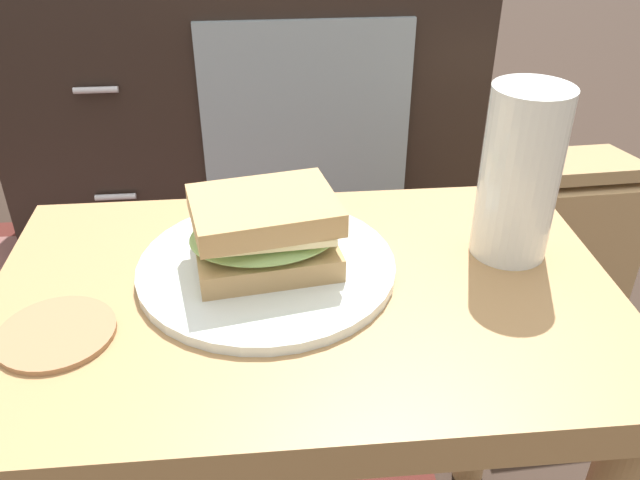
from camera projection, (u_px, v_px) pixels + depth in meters
name	position (u px, v px, depth m)	size (l,w,h in m)	color
side_table	(306.00, 364.00, 0.64)	(0.56, 0.36, 0.46)	#A37A4C
tv_cabinet	(246.00, 103.00, 1.48)	(0.96, 0.46, 0.58)	black
area_rug	(130.00, 324.00, 1.26)	(1.00, 0.84, 0.01)	#4C1E19
plate	(267.00, 267.00, 0.61)	(0.24, 0.24, 0.01)	silver
sandwich_front	(265.00, 232.00, 0.59)	(0.15, 0.12, 0.07)	tan
beer_glass	(519.00, 179.00, 0.60)	(0.07, 0.07, 0.16)	silver
coaster	(56.00, 333.00, 0.53)	(0.09, 0.09, 0.01)	#996B47
paper_bag	(548.00, 259.00, 1.13)	(0.23, 0.18, 0.38)	tan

